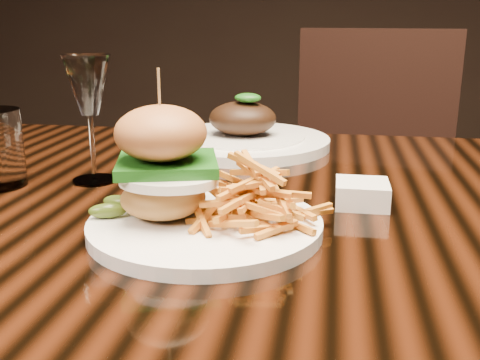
% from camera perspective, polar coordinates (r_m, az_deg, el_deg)
% --- Properties ---
extents(dining_table, '(1.60, 0.90, 0.75)m').
position_cam_1_polar(dining_table, '(0.76, 3.59, -7.45)').
color(dining_table, black).
rests_on(dining_table, ground).
extents(burger_plate, '(0.26, 0.26, 0.18)m').
position_cam_1_polar(burger_plate, '(0.61, -3.92, -1.09)').
color(burger_plate, white).
rests_on(burger_plate, dining_table).
extents(ramekin, '(0.08, 0.08, 0.03)m').
position_cam_1_polar(ramekin, '(0.73, 12.29, -1.36)').
color(ramekin, white).
rests_on(ramekin, dining_table).
extents(wine_glass, '(0.07, 0.07, 0.18)m').
position_cam_1_polar(wine_glass, '(0.82, -15.16, 8.84)').
color(wine_glass, white).
rests_on(wine_glass, dining_table).
extents(far_dish, '(0.32, 0.32, 0.10)m').
position_cam_1_polar(far_dish, '(1.03, 0.27, 4.44)').
color(far_dish, white).
rests_on(far_dish, dining_table).
extents(chair_far, '(0.54, 0.55, 0.95)m').
position_cam_1_polar(chair_far, '(1.65, 12.65, 0.27)').
color(chair_far, black).
rests_on(chair_far, ground).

